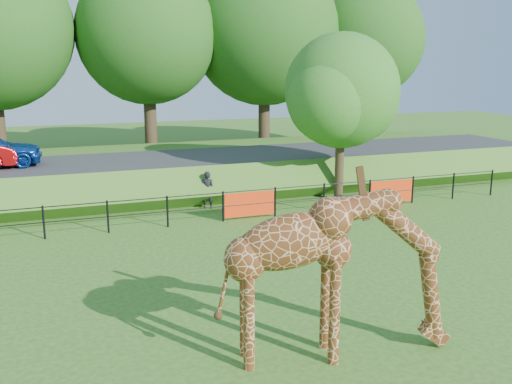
# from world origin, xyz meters

# --- Properties ---
(ground) EXTENTS (90.00, 90.00, 0.00)m
(ground) POSITION_xyz_m (0.00, 0.00, 0.00)
(ground) COLOR #316118
(ground) RESTS_ON ground
(giraffe) EXTENTS (4.66, 1.72, 3.27)m
(giraffe) POSITION_xyz_m (1.20, -1.91, 1.64)
(giraffe) COLOR #5B2D12
(giraffe) RESTS_ON ground
(perimeter_fence) EXTENTS (28.07, 0.10, 1.10)m
(perimeter_fence) POSITION_xyz_m (0.00, 8.00, 0.55)
(perimeter_fence) COLOR black
(perimeter_fence) RESTS_ON ground
(embankment) EXTENTS (40.00, 9.00, 1.30)m
(embankment) POSITION_xyz_m (0.00, 15.50, 0.65)
(embankment) COLOR #316118
(embankment) RESTS_ON ground
(road) EXTENTS (40.00, 5.00, 0.12)m
(road) POSITION_xyz_m (0.00, 14.00, 1.36)
(road) COLOR #333335
(road) RESTS_ON embankment
(visitor) EXTENTS (0.62, 0.50, 1.47)m
(visitor) POSITION_xyz_m (1.99, 10.03, 0.74)
(visitor) COLOR black
(visitor) RESTS_ON ground
(tree_east) EXTENTS (5.40, 4.71, 6.76)m
(tree_east) POSITION_xyz_m (7.60, 9.63, 4.28)
(tree_east) COLOR #372819
(tree_east) RESTS_ON ground
(bg_tree_line) EXTENTS (37.30, 8.80, 11.82)m
(bg_tree_line) POSITION_xyz_m (1.89, 22.00, 7.19)
(bg_tree_line) COLOR #372819
(bg_tree_line) RESTS_ON ground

